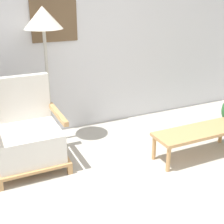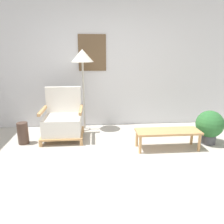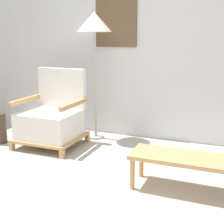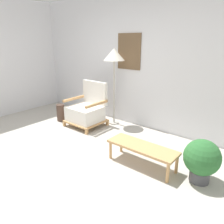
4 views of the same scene
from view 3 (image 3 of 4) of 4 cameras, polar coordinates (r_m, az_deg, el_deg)
The scene contains 5 objects.
ground_plane at distance 2.47m, azimuth -14.79°, elevation -19.04°, with size 14.00×14.00×0.00m, color #B7B2A8.
wall_back at distance 4.14m, azimuth 3.66°, elevation 14.02°, with size 8.00×0.09×2.70m.
armchair at distance 3.91m, azimuth -10.97°, elevation -1.26°, with size 0.74×0.68×0.93m.
floor_lamp at distance 4.01m, azimuth -3.25°, elevation 15.17°, with size 0.43×0.43×1.62m.
coffee_table at distance 2.77m, azimuth 14.40°, elevation -8.78°, with size 1.05×0.36×0.32m.
Camera 3 is at (1.30, -1.64, 1.31)m, focal length 50.00 mm.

